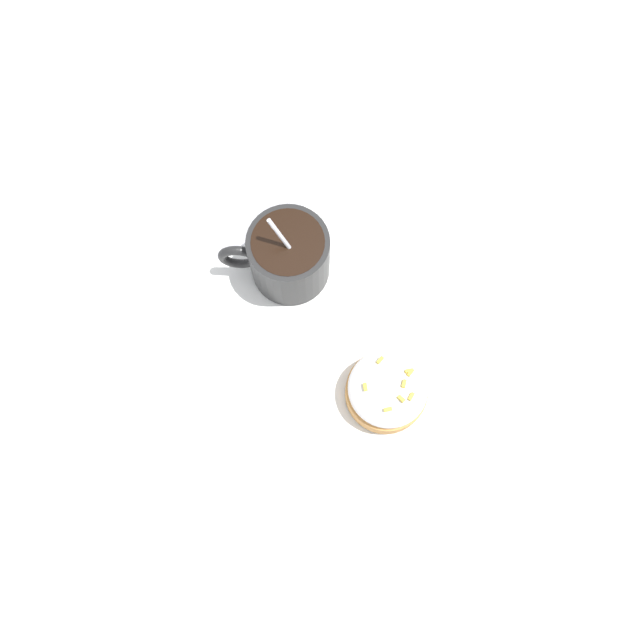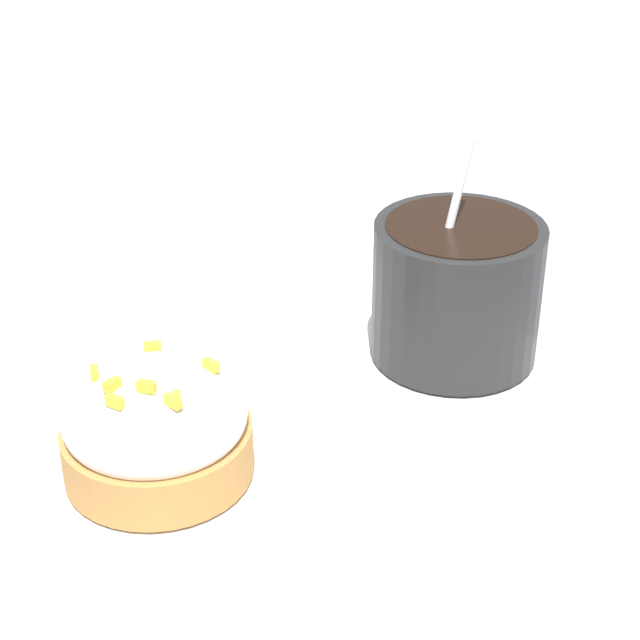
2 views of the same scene
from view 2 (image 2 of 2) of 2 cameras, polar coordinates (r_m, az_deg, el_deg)
name	(u,v)px [view 2 (image 2 of 2)]	position (r m, az deg, el deg)	size (l,w,h in m)	color
ground_plane	(318,411)	(0.48, -0.09, -4.89)	(3.00, 3.00, 0.00)	#B2B2B7
paper_napkin	(318,408)	(0.48, -0.09, -4.74)	(0.26, 0.26, 0.00)	white
coffee_cup	(450,279)	(0.51, 6.93, 2.16)	(0.08, 0.09, 0.10)	black
frosted_pastry	(158,428)	(0.43, -8.65, -5.72)	(0.08, 0.08, 0.05)	#C18442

